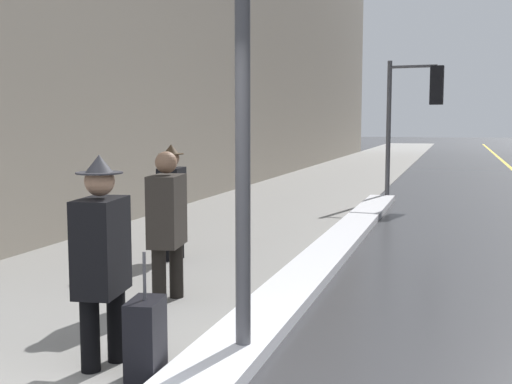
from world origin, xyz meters
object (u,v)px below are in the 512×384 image
(pedestrian_trailing, at_px, (167,219))
(traffic_light_near, at_px, (419,100))
(lamp_post, at_px, (243,39))
(pedestrian_nearside, at_px, (101,253))
(pedestrian_in_fedora, at_px, (172,197))
(rolling_suitcase, at_px, (146,340))

(pedestrian_trailing, bearing_deg, traffic_light_near, 159.94)
(lamp_post, xyz_separation_m, pedestrian_nearside, (-0.95, -0.51, -1.60))
(pedestrian_nearside, height_order, pedestrian_in_fedora, pedestrian_nearside)
(pedestrian_nearside, distance_m, rolling_suitcase, 0.73)
(lamp_post, distance_m, pedestrian_nearside, 1.93)
(traffic_light_near, distance_m, rolling_suitcase, 11.95)
(pedestrian_trailing, xyz_separation_m, pedestrian_in_fedora, (-0.80, 1.85, -0.01))
(pedestrian_in_fedora, xyz_separation_m, rolling_suitcase, (1.54, -3.79, -0.56))
(lamp_post, relative_size, pedestrian_nearside, 2.50)
(traffic_light_near, distance_m, pedestrian_in_fedora, 8.52)
(traffic_light_near, height_order, rolling_suitcase, traffic_light_near)
(pedestrian_nearside, bearing_deg, rolling_suitcase, 64.88)
(traffic_light_near, relative_size, pedestrian_in_fedora, 2.11)
(rolling_suitcase, bearing_deg, traffic_light_near, 165.35)
(lamp_post, height_order, pedestrian_in_fedora, lamp_post)
(traffic_light_near, height_order, pedestrian_trailing, traffic_light_near)
(rolling_suitcase, bearing_deg, pedestrian_nearside, -115.12)
(pedestrian_nearside, height_order, pedestrian_trailing, pedestrian_nearside)
(pedestrian_nearside, xyz_separation_m, pedestrian_in_fedora, (-1.12, 3.67, -0.03))
(traffic_light_near, bearing_deg, pedestrian_in_fedora, -104.72)
(lamp_post, xyz_separation_m, rolling_suitcase, (-0.53, -0.63, -2.19))
(pedestrian_trailing, height_order, rolling_suitcase, pedestrian_trailing)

